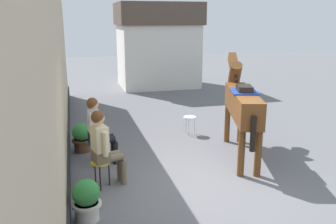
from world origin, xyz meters
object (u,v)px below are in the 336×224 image
(flower_planter_inner_near, at_px, (86,199))
(spare_stool_white, at_px, (190,119))
(seated_visitor_near, at_px, (104,145))
(seated_visitor_far, at_px, (98,128))
(flower_planter_farthest, at_px, (82,137))
(saddled_horse_center, at_px, (242,103))

(flower_planter_inner_near, xyz_separation_m, spare_stool_white, (2.72, 3.47, 0.07))
(seated_visitor_near, bearing_deg, seated_visitor_far, 91.13)
(seated_visitor_far, distance_m, flower_planter_farthest, 1.01)
(flower_planter_inner_near, distance_m, flower_planter_farthest, 2.92)
(saddled_horse_center, relative_size, flower_planter_farthest, 4.55)
(saddled_horse_center, distance_m, spare_stool_white, 1.90)
(seated_visitor_near, height_order, flower_planter_farthest, seated_visitor_near)
(seated_visitor_near, relative_size, spare_stool_white, 3.02)
(saddled_horse_center, xyz_separation_m, flower_planter_farthest, (-3.28, 1.08, -0.82))
(seated_visitor_near, relative_size, saddled_horse_center, 0.48)
(saddled_horse_center, bearing_deg, spare_stool_white, 109.69)
(seated_visitor_far, xyz_separation_m, spare_stool_white, (2.38, 1.41, -0.38))
(flower_planter_farthest, xyz_separation_m, spare_stool_white, (2.69, 0.55, 0.07))
(saddled_horse_center, xyz_separation_m, spare_stool_white, (-0.59, 1.64, -0.76))
(seated_visitor_far, bearing_deg, seated_visitor_near, -88.87)
(flower_planter_inner_near, bearing_deg, spare_stool_white, 51.95)
(seated_visitor_near, height_order, seated_visitor_far, same)
(saddled_horse_center, relative_size, spare_stool_white, 6.33)
(flower_planter_farthest, bearing_deg, seated_visitor_near, -79.93)
(seated_visitor_near, height_order, flower_planter_inner_near, seated_visitor_near)
(seated_visitor_near, relative_size, flower_planter_inner_near, 2.17)
(seated_visitor_near, bearing_deg, saddled_horse_center, 15.01)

